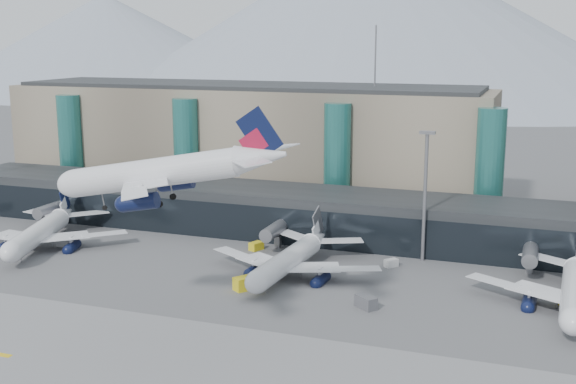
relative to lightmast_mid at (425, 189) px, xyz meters
The scene contains 19 objects.
ground 58.41m from the lightmast_mid, 122.01° to the right, with size 900.00×900.00×0.00m, color #515154.
runway_strip 71.25m from the lightmast_mid, 115.46° to the right, with size 400.00×40.00×0.04m, color slate.
runway_markings 71.24m from the lightmast_mid, 115.46° to the right, with size 128.00×1.00×0.02m.
concourse 32.94m from the lightmast_mid, 162.04° to the left, with size 170.00×27.00×10.00m.
terminal_main 69.21m from the lightmast_mid, 142.63° to the left, with size 130.00×30.00×31.00m.
teal_towers 51.97m from the lightmast_mid, 149.97° to the left, with size 116.40×19.40×46.00m.
mountain_ridge 333.77m from the lightmast_mid, 92.42° to the left, with size 910.00×400.00×110.00m.
lightmast_mid is the anchor object (origin of this frame).
hero_jet 58.56m from the lightmast_mid, 116.76° to the right, with size 34.83×35.01×11.34m.
jet_parked_left 79.30m from the lightmast_mid, 168.60° to the right, with size 35.55×37.29×11.97m.
jet_parked_mid 28.27m from the lightmast_mid, 143.85° to the right, with size 35.24×34.55×11.37m.
jet_parked_right 33.11m from the lightmast_mid, 30.02° to the right, with size 36.56×35.61×11.78m.
veh_a 75.23m from the lightmast_mid, 168.04° to the right, with size 3.07×1.73×1.73m, color #BDBDBD.
veh_b 36.41m from the lightmast_mid, behind, with size 2.88×1.77×1.66m, color gold.
veh_c 32.03m from the lightmast_mid, 98.71° to the right, with size 3.73×1.97×2.07m, color #4C4C51.
veh_d 15.75m from the lightmast_mid, 129.56° to the right, with size 2.62×1.40×1.49m, color #BDBDBD.
veh_e 33.71m from the lightmast_mid, 31.42° to the right, with size 2.93×1.66×1.66m, color gold.
veh_g 25.58m from the lightmast_mid, 140.50° to the right, with size 2.20×1.28×1.28m, color #BDBDBD.
veh_h 39.94m from the lightmast_mid, 134.07° to the right, with size 4.16×2.19×2.30m, color gold.
Camera 1 is at (50.80, -88.83, 42.74)m, focal length 45.00 mm.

